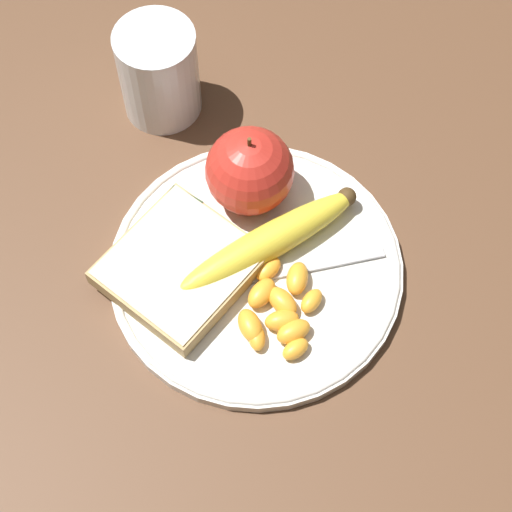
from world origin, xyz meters
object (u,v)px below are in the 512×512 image
Objects in this scene: juice_glass at (159,74)px; bread_slice at (180,267)px; apple at (250,171)px; banana at (268,241)px; plate at (256,268)px; fork at (259,276)px; jam_packet at (179,212)px.

juice_glass reaches higher than bread_slice.
apple reaches higher than bread_slice.
banana is (-0.09, -0.19, -0.02)m from juice_glass.
plate is 2.02× the size of bread_slice.
banana is (0.02, 0.00, 0.02)m from plate.
banana reaches higher than fork.
juice_glass is 0.54× the size of banana.
juice_glass is at bearing 40.64° from bread_slice.
fork is (-0.12, -0.19, -0.03)m from juice_glass.
fork is (0.03, -0.06, -0.01)m from bread_slice.
bread_slice is (-0.06, 0.05, -0.01)m from banana.
apple is at bearing -35.84° from jam_packet.
banana is 1.41× the size of bread_slice.
apple is 0.59× the size of fork.
apple is at bearing -97.28° from fork.
plate is 0.07m from bread_slice.
apple reaches higher than juice_glass.
bread_slice is 0.06m from jam_packet.
juice_glass is 0.15m from apple.
bread_slice reaches higher than fork.
fork is (-0.07, -0.05, -0.04)m from apple.
juice_glass is at bearing 59.20° from plate.
jam_packet is at bearing -52.73° from fork.
apple is (0.06, 0.05, 0.05)m from plate.
apple is 0.10m from fork.
juice_glass is at bearing 42.43° from jam_packet.
juice_glass is at bearing -77.13° from fork.
apple is 0.49× the size of banana.
banana is 1.21× the size of fork.
juice_glass is 0.76× the size of bread_slice.
plate is 0.09m from jam_packet.
jam_packet is (0.01, 0.10, 0.01)m from fork.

